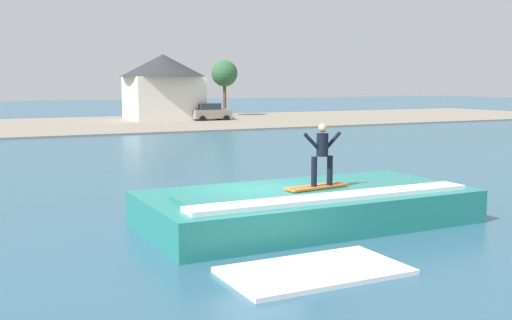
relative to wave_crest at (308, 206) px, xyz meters
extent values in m
plane|color=#2E5971|center=(-1.18, 0.81, -0.49)|extent=(260.00, 260.00, 0.00)
cube|color=#237D73|center=(0.00, 0.05, -0.03)|extent=(9.06, 4.44, 0.92)
cube|color=#237D73|center=(0.00, -0.50, 0.48)|extent=(7.70, 2.00, 0.10)
cube|color=white|center=(0.00, -1.39, 0.49)|extent=(8.16, 0.80, 0.12)
cube|color=orange|center=(0.10, -0.28, 0.58)|extent=(1.94, 0.75, 0.06)
cube|color=black|center=(0.10, -0.28, 0.60)|extent=(1.73, 0.28, 0.01)
cylinder|color=black|center=(-0.02, -0.34, 1.02)|extent=(0.16, 0.16, 0.81)
cylinder|color=black|center=(0.49, -0.34, 1.02)|extent=(0.16, 0.16, 0.81)
cylinder|color=black|center=(0.23, -0.34, 1.73)|extent=(0.32, 0.32, 0.62)
sphere|color=tan|center=(0.23, -0.34, 2.20)|extent=(0.24, 0.24, 0.24)
cylinder|color=black|center=(-0.12, -0.34, 1.86)|extent=(0.47, 0.10, 0.45)
cylinder|color=black|center=(0.59, -0.34, 1.86)|extent=(0.47, 0.10, 0.45)
cube|color=gray|center=(-1.18, 43.08, -0.42)|extent=(120.00, 24.04, 0.13)
cube|color=gray|center=(14.85, 43.43, 0.28)|extent=(4.00, 1.85, 0.90)
cube|color=#262D38|center=(14.55, 43.43, 1.05)|extent=(2.20, 1.66, 0.64)
cylinder|color=black|center=(16.15, 44.40, -0.17)|extent=(0.64, 0.22, 0.64)
cylinder|color=black|center=(16.15, 42.45, -0.17)|extent=(0.64, 0.22, 0.64)
cylinder|color=black|center=(13.55, 44.40, -0.17)|extent=(0.64, 0.22, 0.64)
cylinder|color=black|center=(13.55, 42.45, -0.17)|extent=(0.64, 0.22, 0.64)
cube|color=silver|center=(10.87, 46.58, 1.78)|extent=(7.12, 6.34, 4.54)
cone|color=#2D2D33|center=(10.87, 46.58, 5.21)|extent=(8.83, 8.83, 2.30)
cylinder|color=brown|center=(19.61, 50.82, 1.57)|extent=(0.38, 0.38, 4.11)
sphere|color=#2E6137|center=(19.61, 50.82, 4.53)|extent=(3.04, 3.04, 3.04)
cube|color=white|center=(-2.21, -3.91, -0.44)|extent=(3.74, 2.09, 0.10)
camera|label=1|loc=(-8.67, -14.19, 3.39)|focal=42.56mm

